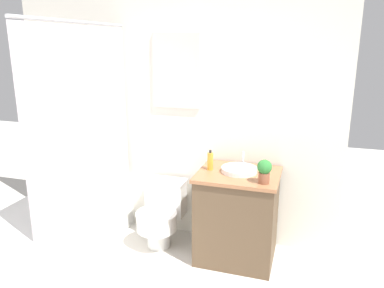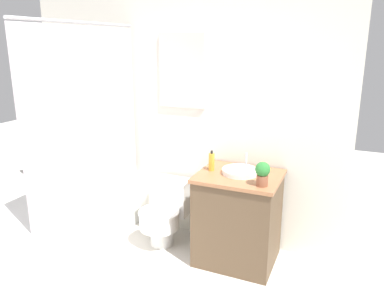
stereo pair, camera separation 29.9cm
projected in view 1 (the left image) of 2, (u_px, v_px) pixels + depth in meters
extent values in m
cube|color=silver|center=(172.00, 106.00, 3.48)|extent=(3.09, 0.05, 2.50)
cube|color=beige|center=(176.00, 71.00, 3.34)|extent=(0.44, 0.02, 0.66)
cube|color=beige|center=(176.00, 71.00, 3.34)|extent=(0.41, 0.01, 0.63)
cube|color=white|center=(63.00, 227.00, 3.26)|extent=(0.61, 1.47, 0.54)
cube|color=silver|center=(85.00, 133.00, 2.94)|extent=(0.01, 1.35, 1.63)
cylinder|color=#B7B7BC|center=(77.00, 22.00, 2.72)|extent=(0.02, 1.35, 0.02)
cylinder|color=white|center=(159.00, 236.00, 3.46)|extent=(0.21, 0.21, 0.19)
cylinder|color=white|center=(157.00, 222.00, 3.37)|extent=(0.36, 0.36, 0.14)
cylinder|color=white|center=(156.00, 214.00, 3.35)|extent=(0.37, 0.37, 0.02)
cube|color=white|center=(166.00, 198.00, 3.55)|extent=(0.36, 0.18, 0.33)
cube|color=white|center=(166.00, 181.00, 3.51)|extent=(0.38, 0.19, 0.02)
cube|color=brown|center=(237.00, 217.00, 3.20)|extent=(0.64, 0.54, 0.75)
cube|color=#9E6642|center=(239.00, 174.00, 3.10)|extent=(0.67, 0.57, 0.03)
cylinder|color=white|center=(239.00, 170.00, 3.11)|extent=(0.30, 0.30, 0.04)
cylinder|color=silver|center=(243.00, 159.00, 3.26)|extent=(0.02, 0.02, 0.13)
cylinder|color=gold|center=(210.00, 161.00, 3.15)|extent=(0.05, 0.05, 0.15)
cylinder|color=black|center=(210.00, 152.00, 3.13)|extent=(0.02, 0.02, 0.02)
cylinder|color=brown|center=(264.00, 178.00, 2.86)|extent=(0.09, 0.09, 0.09)
sphere|color=#2D7A33|center=(264.00, 167.00, 2.84)|extent=(0.11, 0.11, 0.11)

